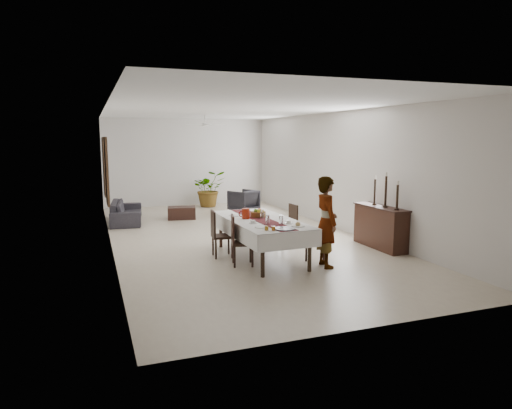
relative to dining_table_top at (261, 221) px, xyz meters
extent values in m
cube|color=beige|center=(0.11, 2.17, -0.79)|extent=(6.00, 12.00, 0.00)
cube|color=white|center=(0.11, 2.17, 2.41)|extent=(6.00, 12.00, 0.02)
cube|color=silver|center=(0.11, 8.17, 0.81)|extent=(6.00, 0.02, 3.20)
cube|color=silver|center=(0.11, -3.83, 0.81)|extent=(6.00, 0.02, 3.20)
cube|color=silver|center=(-2.89, 2.17, 0.81)|extent=(0.02, 12.00, 3.20)
cube|color=silver|center=(3.11, 2.17, 0.81)|extent=(0.02, 12.00, 3.20)
cube|color=black|center=(0.00, 0.00, 0.00)|extent=(1.18, 2.65, 0.05)
cylinder|color=black|center=(-0.44, -1.26, -0.41)|extent=(0.08, 0.08, 0.76)
cylinder|color=black|center=(0.52, -1.22, -0.41)|extent=(0.08, 0.08, 0.76)
cylinder|color=black|center=(-0.52, 1.22, -0.41)|extent=(0.08, 0.08, 0.76)
cylinder|color=black|center=(0.44, 1.26, -0.41)|extent=(0.08, 0.08, 0.76)
cube|color=silver|center=(0.00, 0.00, 0.03)|extent=(1.38, 2.85, 0.01)
cube|color=white|center=(-0.64, -0.02, -0.13)|extent=(0.11, 2.80, 0.33)
cube|color=white|center=(0.64, 0.02, -0.13)|extent=(0.11, 2.80, 0.33)
cube|color=white|center=(0.05, -1.40, -0.13)|extent=(1.28, 0.06, 0.33)
cube|color=white|center=(-0.05, 1.40, -0.13)|extent=(1.28, 0.06, 0.33)
cube|color=maroon|center=(0.00, 0.00, 0.04)|extent=(0.47, 2.73, 0.00)
cylinder|color=#981F0B|center=(-0.28, 0.15, 0.15)|extent=(0.17, 0.17, 0.22)
torus|color=maroon|center=(-0.37, 0.15, 0.15)|extent=(0.13, 0.03, 0.13)
cylinder|color=white|center=(0.15, -0.70, 0.13)|extent=(0.08, 0.08, 0.18)
cylinder|color=silver|center=(-0.09, -0.60, 0.13)|extent=(0.08, 0.08, 0.18)
cylinder|color=white|center=(0.05, 0.06, 0.13)|extent=(0.08, 0.08, 0.18)
cylinder|color=white|center=(0.35, -0.64, 0.07)|extent=(0.10, 0.10, 0.07)
cylinder|color=silver|center=(0.35, -0.64, 0.05)|extent=(0.16, 0.16, 0.01)
cylinder|color=white|center=(-0.31, -0.39, 0.07)|extent=(0.10, 0.10, 0.07)
cylinder|color=white|center=(-0.31, -0.39, 0.05)|extent=(0.16, 0.16, 0.01)
cylinder|color=white|center=(0.39, -0.97, 0.05)|extent=(0.26, 0.26, 0.02)
sphere|color=tan|center=(0.39, -0.97, 0.08)|extent=(0.10, 0.10, 0.10)
cylinder|color=white|center=(-0.30, -0.83, 0.05)|extent=(0.26, 0.26, 0.02)
cylinder|color=white|center=(-0.37, 0.59, 0.05)|extent=(0.26, 0.26, 0.02)
cylinder|color=#3D3C41|center=(0.04, -1.14, 0.05)|extent=(0.39, 0.39, 0.02)
cylinder|color=#975415|center=(-0.20, -1.18, 0.08)|extent=(0.07, 0.07, 0.08)
cylinder|color=#946515|center=(-0.31, -1.12, 0.08)|extent=(0.07, 0.07, 0.08)
cylinder|color=brown|center=(0.04, 0.27, 0.09)|extent=(0.33, 0.33, 0.11)
sphere|color=#9F0F10|center=(0.08, 0.30, 0.18)|extent=(0.10, 0.10, 0.10)
sphere|color=#598E2A|center=(0.00, 0.30, 0.18)|extent=(0.09, 0.09, 0.09)
sphere|color=yellow|center=(0.05, 0.22, 0.18)|extent=(0.09, 0.09, 0.09)
cube|color=black|center=(0.90, -0.78, -0.33)|extent=(0.55, 0.55, 0.05)
cylinder|color=black|center=(1.02, -1.01, -0.57)|extent=(0.05, 0.05, 0.43)
cylinder|color=black|center=(1.12, -0.66, -0.57)|extent=(0.05, 0.05, 0.43)
cylinder|color=black|center=(0.67, -0.90, -0.57)|extent=(0.05, 0.05, 0.43)
cylinder|color=black|center=(0.78, -0.56, -0.57)|extent=(0.05, 0.05, 0.43)
cube|color=black|center=(1.09, -0.84, -0.03)|extent=(0.17, 0.43, 0.56)
cube|color=black|center=(0.94, 0.84, -0.36)|extent=(0.43, 0.43, 0.05)
cylinder|color=black|center=(1.12, 0.68, -0.59)|extent=(0.04, 0.04, 0.40)
cylinder|color=black|center=(1.10, 1.02, -0.59)|extent=(0.04, 0.04, 0.40)
cylinder|color=black|center=(0.79, 0.66, -0.59)|extent=(0.04, 0.04, 0.40)
cylinder|color=black|center=(0.77, 1.00, -0.59)|extent=(0.04, 0.04, 0.40)
cube|color=black|center=(1.13, 0.85, -0.08)|extent=(0.06, 0.41, 0.52)
cube|color=black|center=(-0.52, -0.38, -0.34)|extent=(0.51, 0.51, 0.05)
cylinder|color=black|center=(-0.65, -0.17, -0.58)|extent=(0.05, 0.05, 0.42)
cylinder|color=black|center=(-0.73, -0.51, -0.58)|extent=(0.05, 0.05, 0.42)
cylinder|color=black|center=(-0.31, -0.25, -0.58)|extent=(0.05, 0.05, 0.42)
cylinder|color=black|center=(-0.39, -0.59, -0.58)|extent=(0.05, 0.05, 0.42)
cube|color=black|center=(-0.71, -0.34, -0.06)|extent=(0.13, 0.42, 0.54)
cube|color=black|center=(-0.72, 0.38, -0.35)|extent=(0.45, 0.45, 0.05)
cylinder|color=black|center=(-0.88, 0.57, -0.58)|extent=(0.05, 0.05, 0.42)
cylinder|color=black|center=(-0.91, 0.23, -0.58)|extent=(0.05, 0.05, 0.42)
cylinder|color=black|center=(-0.54, 0.54, -0.58)|extent=(0.05, 0.05, 0.42)
cylinder|color=black|center=(-0.56, 0.20, -0.58)|extent=(0.05, 0.05, 0.42)
cube|color=black|center=(-0.91, 0.40, -0.06)|extent=(0.07, 0.42, 0.53)
imported|color=gray|center=(0.97, -1.02, 0.10)|extent=(0.49, 0.69, 1.77)
cube|color=black|center=(2.89, -0.07, -0.33)|extent=(0.41, 1.54, 0.93)
cube|color=black|center=(2.89, -0.07, 0.15)|extent=(0.45, 1.61, 0.03)
cylinder|color=black|center=(2.89, -0.63, 0.18)|extent=(0.10, 0.10, 0.03)
cylinder|color=black|center=(2.89, -0.63, 0.46)|extent=(0.05, 0.05, 0.51)
cylinder|color=silver|center=(2.89, -0.63, 0.76)|extent=(0.04, 0.04, 0.08)
cylinder|color=black|center=(2.89, -0.22, 0.18)|extent=(0.10, 0.10, 0.03)
cylinder|color=black|center=(2.89, -0.22, 0.53)|extent=(0.05, 0.05, 0.67)
cylinder|color=white|center=(2.89, -0.22, 0.91)|extent=(0.04, 0.04, 0.08)
cylinder|color=black|center=(2.89, 0.19, 0.18)|extent=(0.10, 0.10, 0.03)
cylinder|color=black|center=(2.89, 0.19, 0.48)|extent=(0.05, 0.05, 0.57)
cylinder|color=silver|center=(2.89, 0.19, 0.81)|extent=(0.04, 0.04, 0.08)
imported|color=#2D292F|center=(-2.31, 5.23, -0.47)|extent=(1.08, 2.24, 0.63)
imported|color=#272429|center=(1.58, 5.87, -0.41)|extent=(1.11, 1.12, 0.76)
cube|color=black|center=(-0.66, 5.23, -0.60)|extent=(0.93, 0.70, 0.37)
imported|color=#2C5522|center=(0.80, 7.48, -0.13)|extent=(1.21, 1.05, 1.32)
cube|color=black|center=(-2.85, 4.37, 0.81)|extent=(0.06, 1.05, 1.85)
cube|color=silver|center=(-2.81, 4.37, 0.81)|extent=(0.01, 0.90, 1.70)
cube|color=black|center=(-2.85, 6.47, 0.81)|extent=(0.06, 1.05, 1.85)
cube|color=silver|center=(-2.81, 6.47, 0.81)|extent=(0.01, 0.90, 1.70)
cylinder|color=silver|center=(0.11, 5.17, 2.31)|extent=(0.04, 0.04, 0.20)
cylinder|color=white|center=(0.11, 5.17, 2.11)|extent=(0.16, 0.16, 0.08)
cube|color=white|center=(0.11, 5.52, 2.11)|extent=(0.10, 0.55, 0.01)
cube|color=white|center=(0.11, 4.82, 2.11)|extent=(0.10, 0.55, 0.01)
cube|color=white|center=(0.46, 5.17, 2.11)|extent=(0.55, 0.10, 0.01)
cube|color=white|center=(-0.24, 5.17, 2.11)|extent=(0.55, 0.10, 0.01)
camera|label=1|loc=(-3.28, -8.70, 1.70)|focal=32.00mm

